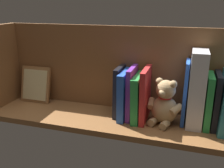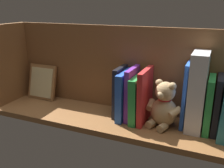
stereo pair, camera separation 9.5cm
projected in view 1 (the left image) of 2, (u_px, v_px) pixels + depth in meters
ground_plane at (112, 119)px, 99.35cm from camera, size 102.62×25.59×2.20cm
shelf_back_panel at (120, 68)px, 103.35cm from camera, size 102.62×1.50×34.27cm
shelf_side_divider at (2, 66)px, 107.66cm from camera, size 2.40×19.59×34.27cm
book_2 at (216, 101)px, 88.50cm from camera, size 1.98×12.17×19.85cm
book_3 at (208, 101)px, 89.17cm from camera, size 2.15×12.40×19.29cm
dictionary_thick_white at (197, 89)px, 88.95cm from camera, size 5.45×12.58×27.37cm
book_4 at (185, 92)px, 91.59cm from camera, size 1.50×10.71×23.37cm
teddy_bear at (165, 104)px, 91.93cm from camera, size 13.03×12.89×16.97cm
book_5 at (145, 95)px, 94.18cm from camera, size 2.11×14.91×20.06cm
book_6 at (138, 97)px, 95.31cm from camera, size 3.07×15.05×17.36cm
book_7 at (132, 93)px, 96.49cm from camera, size 1.78×13.27×19.83cm
book_8 at (125, 94)px, 96.88cm from camera, size 2.55×14.53×18.34cm
book_9 at (119, 91)px, 98.68cm from camera, size 2.19×11.83×19.48cm
picture_frame_leaning at (36, 84)px, 113.16cm from camera, size 14.03×5.32×15.87cm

